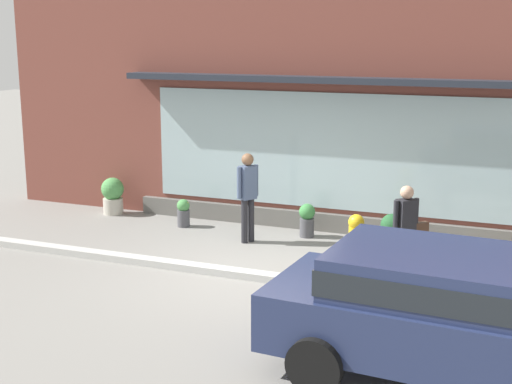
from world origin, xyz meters
TOP-DOWN VIEW (x-y plane):
  - ground_plane at (0.00, 0.00)m, footprint 60.00×60.00m
  - curb_strip at (0.00, -0.20)m, footprint 14.00×0.24m
  - storefront at (0.00, 3.18)m, footprint 14.00×0.81m
  - fire_hydrant at (1.46, 0.75)m, footprint 0.42×0.39m
  - pedestrian_with_handbag at (2.31, 0.52)m, footprint 0.50×0.48m
  - pedestrian_passerby at (-0.83, 1.68)m, footprint 0.32×0.42m
  - parked_car_navy at (3.29, -2.55)m, footprint 4.18×2.19m
  - potted_plant_window_left at (1.75, 2.23)m, footprint 0.40×0.40m
  - potted_plant_window_right at (-2.46, 2.22)m, footprint 0.26×0.26m
  - potted_plant_corner_tall at (-4.35, 2.58)m, footprint 0.49×0.49m
  - potted_plant_near_hydrant at (0.09, 2.44)m, footprint 0.31×0.31m

SIDE VIEW (x-z plane):
  - ground_plane at x=0.00m, z-range 0.00..0.00m
  - curb_strip at x=0.00m, z-range 0.00..0.12m
  - potted_plant_window_right at x=-2.46m, z-range 0.01..0.57m
  - potted_plant_near_hydrant at x=0.09m, z-range 0.02..0.67m
  - potted_plant_window_left at x=1.75m, z-range 0.04..0.70m
  - potted_plant_corner_tall at x=-4.35m, z-range 0.02..0.82m
  - fire_hydrant at x=1.46m, z-range 0.00..0.97m
  - parked_car_navy at x=3.29m, z-range 0.11..1.59m
  - pedestrian_with_handbag at x=2.31m, z-range 0.11..1.67m
  - pedestrian_passerby at x=-0.83m, z-range 0.14..1.83m
  - storefront at x=0.00m, z-range -0.05..4.55m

